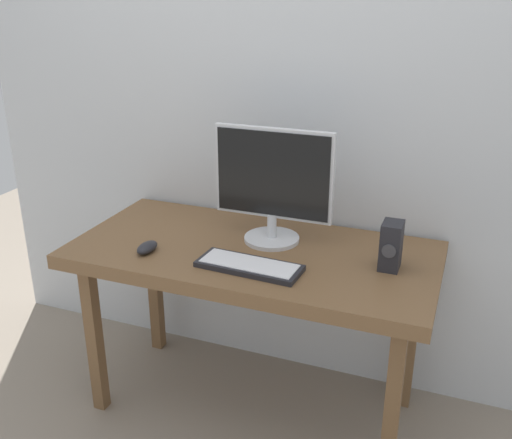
{
  "coord_description": "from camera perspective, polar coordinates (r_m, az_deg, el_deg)",
  "views": [
    {
      "loc": [
        0.74,
        -1.88,
        1.66
      ],
      "look_at": [
        0.01,
        0.0,
        0.85
      ],
      "focal_mm": 40.92,
      "sensor_mm": 36.0,
      "label": 1
    }
  ],
  "objects": [
    {
      "name": "ground_plane",
      "position": [
        2.61,
        -0.27,
        -17.6
      ],
      "size": [
        6.0,
        6.0,
        0.0
      ],
      "primitive_type": "plane",
      "color": "gray"
    },
    {
      "name": "speaker_right",
      "position": [
        2.09,
        13.07,
        -2.51
      ],
      "size": [
        0.07,
        0.1,
        0.17
      ],
      "color": "#232328",
      "rests_on": "desk"
    },
    {
      "name": "monitor",
      "position": [
        2.21,
        1.68,
        3.52
      ],
      "size": [
        0.47,
        0.22,
        0.45
      ],
      "color": "silver",
      "rests_on": "desk"
    },
    {
      "name": "desk",
      "position": [
        2.25,
        -0.3,
        -4.49
      ],
      "size": [
        1.38,
        0.67,
        0.73
      ],
      "color": "brown",
      "rests_on": "ground_plane"
    },
    {
      "name": "keyboard_primary",
      "position": [
        2.06,
        -0.66,
        -4.54
      ],
      "size": [
        0.38,
        0.16,
        0.02
      ],
      "color": "#232328",
      "rests_on": "desk"
    },
    {
      "name": "wall_back",
      "position": [
        2.38,
        3.13,
        17.94
      ],
      "size": [
        2.92,
        0.04,
        3.0
      ],
      "primitive_type": "cube",
      "color": "silver",
      "rests_on": "ground_plane"
    },
    {
      "name": "mouse",
      "position": [
        2.22,
        -10.59,
        -2.7
      ],
      "size": [
        0.06,
        0.11,
        0.04
      ],
      "primitive_type": "ellipsoid",
      "rotation": [
        0.0,
        0.0,
        -0.05
      ],
      "color": "#232328",
      "rests_on": "desk"
    }
  ]
}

